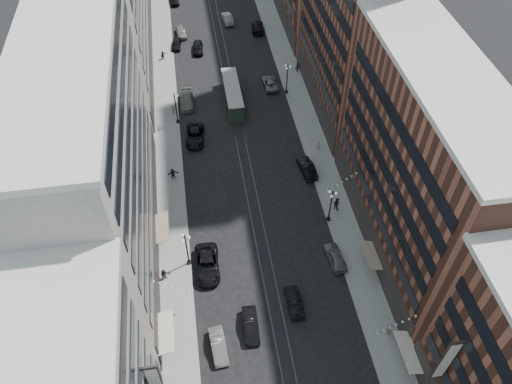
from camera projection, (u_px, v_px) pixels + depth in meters
ground at (232, 98)px, 82.97m from camera, size 220.00×220.00×0.00m
sidewalk_west at (164, 70)px, 88.44m from camera, size 4.00×180.00×0.15m
sidewalk_east at (285, 59)px, 90.75m from camera, size 4.00×180.00×0.15m
rail_west at (221, 65)px, 89.57m from camera, size 0.12×180.00×0.02m
rail_east at (229, 65)px, 89.72m from camera, size 0.12×180.00×0.02m
building_west_mid at (100, 159)px, 52.83m from camera, size 8.00×36.00×28.00m
building_east_mid at (418, 170)px, 54.54m from camera, size 8.00×30.00×24.00m
lamppost_sw_far at (187, 249)px, 58.34m from camera, size 1.03×1.14×5.52m
lamppost_sw_mid at (176, 107)px, 76.38m from camera, size 1.03×1.14×5.52m
lamppost_se_far at (331, 205)px, 62.95m from camera, size 1.03×1.14×5.52m
lamppost_se_mid at (287, 78)px, 81.66m from camera, size 1.03×1.14×5.52m
streetcar at (233, 95)px, 81.23m from camera, size 2.44×11.04×3.06m
car_1 at (219, 346)px, 52.68m from camera, size 1.89×4.53×1.46m
car_2 at (207, 265)px, 59.51m from camera, size 3.04×6.25×1.71m
car_4 at (335, 257)px, 60.38m from camera, size 2.20×4.66×1.54m
car_5 at (251, 325)px, 54.28m from camera, size 1.74×4.63×1.51m
pedestrian_2 at (164, 275)px, 58.31m from camera, size 0.94×0.60×1.81m
pedestrian_4 at (389, 330)px, 53.62m from camera, size 0.56×1.06×1.75m
car_7 at (195, 136)px, 75.39m from camera, size 3.24×5.98×1.59m
car_8 at (187, 100)px, 81.28m from camera, size 2.39×5.53×1.58m
car_9 at (176, 44)px, 93.15m from camera, size 2.18×4.31×1.41m
car_10 at (307, 168)px, 70.72m from camera, size 2.28×5.07×1.62m
car_11 at (270, 83)px, 84.74m from camera, size 2.54×5.07×1.38m
car_12 at (257, 27)px, 97.20m from camera, size 2.74×5.60×1.57m
car_13 at (198, 48)px, 92.12m from camera, size 2.15×4.68×1.55m
car_14 at (227, 18)px, 99.43m from camera, size 2.18×5.06×1.62m
pedestrian_5 at (173, 173)px, 69.67m from camera, size 1.62×0.71×1.69m
pedestrian_6 at (173, 109)px, 79.32m from camera, size 1.14×0.75×1.79m
pedestrian_7 at (336, 203)px, 65.74m from camera, size 1.01×1.02×1.91m
pedestrian_8 at (318, 144)px, 73.73m from camera, size 0.81×0.70×1.88m
pedestrian_9 at (298, 68)px, 87.28m from camera, size 1.22×0.80×1.76m
car_extra_0 at (181, 32)px, 95.88m from camera, size 2.24×4.73×1.56m
car_extra_1 at (294, 302)px, 56.25m from camera, size 1.65×4.45×1.45m
pedestrian_extra_0 at (163, 55)px, 90.18m from camera, size 1.16×1.35×1.50m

